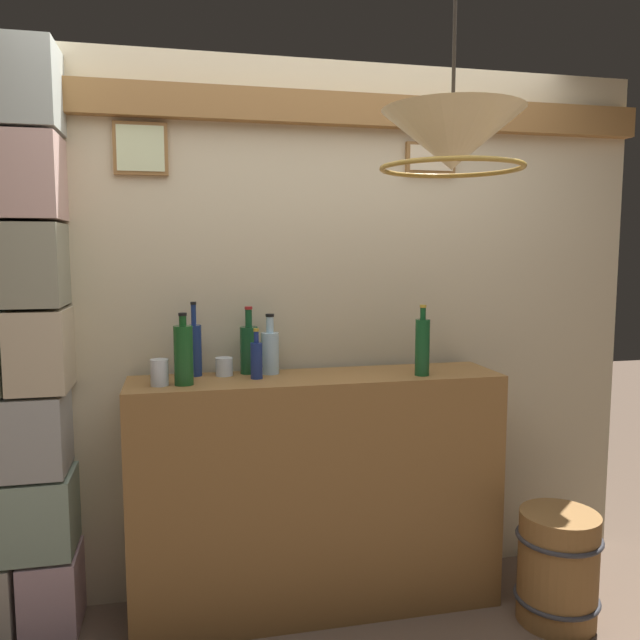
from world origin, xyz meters
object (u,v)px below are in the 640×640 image
liquor_bottle_bourbon (257,359)px  liquor_bottle_mezcal (194,349)px  liquor_bottle_tequila (249,348)px  pendant_lamp (452,142)px  glass_tumbler_highball (224,367)px  glass_tumbler_rocks (159,372)px  liquor_bottle_vermouth (270,351)px  wooden_barrel (558,567)px  liquor_bottle_gin (183,354)px  liquor_bottle_scotch (422,346)px

liquor_bottle_bourbon → liquor_bottle_mezcal: bearing=155.2°
liquor_bottle_tequila → pendant_lamp: size_ratio=0.53×
glass_tumbler_highball → pendant_lamp: 1.35m
glass_tumbler_rocks → liquor_bottle_vermouth: bearing=17.3°
liquor_bottle_bourbon → glass_tumbler_highball: bearing=144.2°
wooden_barrel → glass_tumbler_rocks: bearing=170.1°
liquor_bottle_bourbon → liquor_bottle_tequila: 0.13m
liquor_bottle_gin → glass_tumbler_highball: (0.17, 0.15, -0.09)m
wooden_barrel → glass_tumbler_highball: bearing=162.5°
liquor_bottle_tequila → pendant_lamp: 1.27m
liquor_bottle_mezcal → liquor_bottle_tequila: (0.24, 0.00, -0.01)m
liquor_bottle_bourbon → glass_tumbler_rocks: 0.40m
liquor_bottle_bourbon → wooden_barrel: (1.25, -0.34, -0.90)m
liquor_bottle_vermouth → glass_tumbler_highball: size_ratio=3.35×
liquor_bottle_vermouth → liquor_bottle_tequila: 0.09m
liquor_bottle_vermouth → liquor_bottle_scotch: liquor_bottle_scotch is taller
liquor_bottle_tequila → pendant_lamp: bearing=-55.8°
liquor_bottle_mezcal → glass_tumbler_rocks: bearing=-130.2°
glass_tumbler_rocks → liquor_bottle_mezcal: bearing=49.8°
wooden_barrel → pendant_lamp: bearing=-152.0°
liquor_bottle_mezcal → liquor_bottle_tequila: bearing=0.9°
liquor_bottle_gin → liquor_bottle_vermouth: bearing=22.2°
liquor_bottle_mezcal → pendant_lamp: bearing=-45.9°
liquor_bottle_bourbon → glass_tumbler_rocks: liquor_bottle_bourbon is taller
liquor_bottle_scotch → liquor_bottle_tequila: 0.76m
liquor_bottle_bourbon → pendant_lamp: (0.55, -0.71, 0.80)m
pendant_lamp → wooden_barrel: (0.70, 0.37, -1.70)m
liquor_bottle_mezcal → glass_tumbler_highball: bearing=-10.9°
liquor_bottle_bourbon → liquor_bottle_gin: bearing=-169.1°
liquor_bottle_vermouth → glass_tumbler_rocks: 0.49m
liquor_bottle_scotch → pendant_lamp: (-0.16, -0.62, 0.76)m
liquor_bottle_mezcal → pendant_lamp: pendant_lamp is taller
liquor_bottle_vermouth → liquor_bottle_gin: (-0.37, -0.15, 0.02)m
glass_tumbler_highball → wooden_barrel: glass_tumbler_highball is taller
liquor_bottle_gin → glass_tumbler_rocks: liquor_bottle_gin is taller
liquor_bottle_gin → pendant_lamp: 1.31m
liquor_bottle_tequila → glass_tumbler_highball: 0.14m
liquor_bottle_mezcal → glass_tumbler_rocks: size_ratio=3.00×
liquor_bottle_scotch → wooden_barrel: size_ratio=0.64×
glass_tumbler_rocks → pendant_lamp: bearing=-34.9°
liquor_bottle_bourbon → liquor_bottle_scotch: 0.72m
liquor_bottle_scotch → pendant_lamp: size_ratio=0.55×
liquor_bottle_vermouth → wooden_barrel: size_ratio=0.55×
pendant_lamp → liquor_bottle_scotch: bearing=75.3°
liquor_bottle_bourbon → glass_tumbler_highball: size_ratio=2.71×
liquor_bottle_mezcal → pendant_lamp: (0.80, -0.83, 0.77)m
liquor_bottle_bourbon → pendant_lamp: bearing=-52.4°
liquor_bottle_tequila → glass_tumbler_highball: (-0.11, -0.03, -0.07)m
liquor_bottle_gin → wooden_barrel: liquor_bottle_gin is taller
liquor_bottle_bourbon → wooden_barrel: liquor_bottle_bourbon is taller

